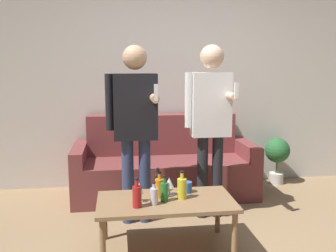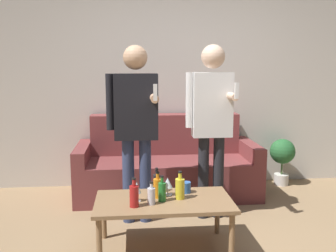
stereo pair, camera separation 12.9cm
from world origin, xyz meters
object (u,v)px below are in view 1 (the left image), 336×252
at_px(bottle_orange, 158,183).
at_px(person_standing_left, 135,120).
at_px(couch, 164,167).
at_px(coffee_table, 166,205).
at_px(person_standing_right, 210,116).

height_order(bottle_orange, person_standing_left, person_standing_left).
bearing_deg(couch, coffee_table, -96.58).
height_order(coffee_table, person_standing_left, person_standing_left).
distance_m(person_standing_left, person_standing_right, 0.73).
bearing_deg(couch, person_standing_left, -115.62).
relative_size(couch, person_standing_left, 1.23).
xyz_separation_m(bottle_orange, person_standing_right, (0.56, 0.42, 0.51)).
height_order(bottle_orange, person_standing_right, person_standing_right).
bearing_deg(person_standing_left, coffee_table, -69.88).
relative_size(bottle_orange, person_standing_right, 0.13).
distance_m(coffee_table, person_standing_right, 1.02).
relative_size(couch, person_standing_right, 1.22).
bearing_deg(person_standing_right, bottle_orange, -143.22).
xyz_separation_m(couch, person_standing_right, (0.36, -0.73, 0.69)).
bearing_deg(person_standing_left, person_standing_right, 2.44).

